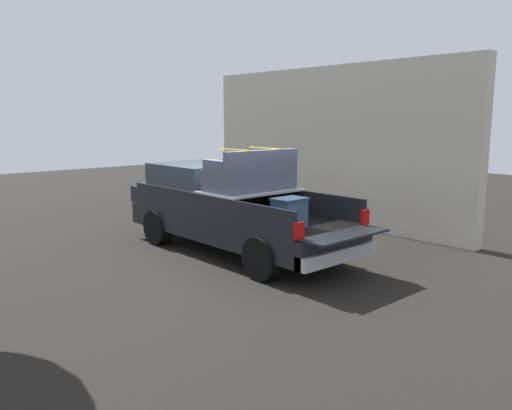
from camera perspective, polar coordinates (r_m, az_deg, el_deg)
name	(u,v)px	position (r m, az deg, el deg)	size (l,w,h in m)	color
ground_plane	(237,252)	(10.95, -2.10, -5.29)	(40.00, 40.00, 0.00)	black
pickup_truck	(226,207)	(11.02, -3.34, -0.19)	(6.05, 2.06, 2.23)	black
building_facade	(328,146)	(14.10, 7.99, 6.59)	(8.62, 0.36, 4.19)	beige
trash_can	(226,195)	(15.72, -3.33, 1.12)	(0.60, 0.60, 0.98)	#3F4C66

